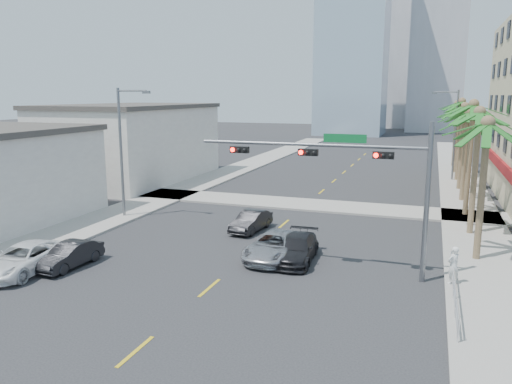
{
  "coord_description": "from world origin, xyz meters",
  "views": [
    {
      "loc": [
        9.01,
        -15.29,
        8.56
      ],
      "look_at": [
        0.44,
        9.05,
        3.5
      ],
      "focal_mm": 35.0,
      "sensor_mm": 36.0,
      "label": 1
    }
  ],
  "objects_px": {
    "car_parked_far": "(24,259)",
    "car_lane_right": "(297,249)",
    "car_lane_left": "(251,221)",
    "pedestrian": "(453,265)",
    "car_lane_center": "(275,246)",
    "car_parked_mid": "(70,255)",
    "traffic_signal_mast": "(356,171)"
  },
  "relations": [
    {
      "from": "car_lane_left",
      "to": "pedestrian",
      "type": "xyz_separation_m",
      "value": [
        11.8,
        -5.82,
        0.38
      ]
    },
    {
      "from": "car_parked_mid",
      "to": "car_parked_far",
      "type": "distance_m",
      "value": 2.11
    },
    {
      "from": "car_lane_left",
      "to": "car_lane_center",
      "type": "xyz_separation_m",
      "value": [
        3.05,
        -4.69,
        0.06
      ]
    },
    {
      "from": "traffic_signal_mast",
      "to": "car_lane_center",
      "type": "relative_size",
      "value": 2.22
    },
    {
      "from": "traffic_signal_mast",
      "to": "car_lane_right",
      "type": "xyz_separation_m",
      "value": [
        -3.05,
        0.96,
        -4.4
      ]
    },
    {
      "from": "car_lane_left",
      "to": "car_lane_center",
      "type": "height_order",
      "value": "car_lane_center"
    },
    {
      "from": "car_parked_far",
      "to": "car_lane_center",
      "type": "xyz_separation_m",
      "value": [
        10.95,
        6.09,
        0.01
      ]
    },
    {
      "from": "car_parked_mid",
      "to": "car_parked_far",
      "type": "bearing_deg",
      "value": -135.8
    },
    {
      "from": "car_lane_left",
      "to": "car_lane_right",
      "type": "relative_size",
      "value": 0.85
    },
    {
      "from": "traffic_signal_mast",
      "to": "pedestrian",
      "type": "xyz_separation_m",
      "value": [
        4.52,
        -0.15,
        -4.04
      ]
    },
    {
      "from": "car_lane_center",
      "to": "car_lane_left",
      "type": "bearing_deg",
      "value": 126.58
    },
    {
      "from": "car_parked_mid",
      "to": "car_parked_far",
      "type": "height_order",
      "value": "car_parked_far"
    },
    {
      "from": "traffic_signal_mast",
      "to": "car_parked_mid",
      "type": "distance_m",
      "value": 14.77
    },
    {
      "from": "car_lane_left",
      "to": "pedestrian",
      "type": "distance_m",
      "value": 13.16
    },
    {
      "from": "traffic_signal_mast",
      "to": "car_lane_center",
      "type": "distance_m",
      "value": 6.16
    },
    {
      "from": "car_parked_mid",
      "to": "pedestrian",
      "type": "height_order",
      "value": "pedestrian"
    },
    {
      "from": "traffic_signal_mast",
      "to": "car_parked_far",
      "type": "distance_m",
      "value": 16.61
    },
    {
      "from": "car_parked_mid",
      "to": "traffic_signal_mast",
      "type": "bearing_deg",
      "value": 18.8
    },
    {
      "from": "car_parked_far",
      "to": "pedestrian",
      "type": "distance_m",
      "value": 20.32
    },
    {
      "from": "car_parked_mid",
      "to": "car_lane_left",
      "type": "xyz_separation_m",
      "value": [
        6.3,
        9.4,
        0.02
      ]
    },
    {
      "from": "car_parked_mid",
      "to": "car_lane_right",
      "type": "xyz_separation_m",
      "value": [
        10.53,
        4.7,
        0.04
      ]
    },
    {
      "from": "car_lane_left",
      "to": "car_lane_right",
      "type": "xyz_separation_m",
      "value": [
        4.23,
        -4.7,
        0.02
      ]
    },
    {
      "from": "car_parked_far",
      "to": "car_lane_left",
      "type": "xyz_separation_m",
      "value": [
        7.9,
        10.78,
        -0.05
      ]
    },
    {
      "from": "traffic_signal_mast",
      "to": "car_lane_left",
      "type": "relative_size",
      "value": 2.88
    },
    {
      "from": "car_lane_left",
      "to": "pedestrian",
      "type": "bearing_deg",
      "value": -19.75
    },
    {
      "from": "car_parked_mid",
      "to": "car_lane_right",
      "type": "relative_size",
      "value": 0.83
    },
    {
      "from": "car_lane_right",
      "to": "pedestrian",
      "type": "distance_m",
      "value": 7.66
    },
    {
      "from": "car_parked_mid",
      "to": "car_lane_center",
      "type": "bearing_deg",
      "value": 30.19
    },
    {
      "from": "car_parked_far",
      "to": "car_lane_center",
      "type": "height_order",
      "value": "car_lane_center"
    },
    {
      "from": "car_parked_mid",
      "to": "car_lane_left",
      "type": "height_order",
      "value": "car_lane_left"
    },
    {
      "from": "car_parked_far",
      "to": "pedestrian",
      "type": "xyz_separation_m",
      "value": [
        19.7,
        4.96,
        0.33
      ]
    },
    {
      "from": "car_parked_far",
      "to": "car_lane_right",
      "type": "distance_m",
      "value": 13.57
    }
  ]
}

